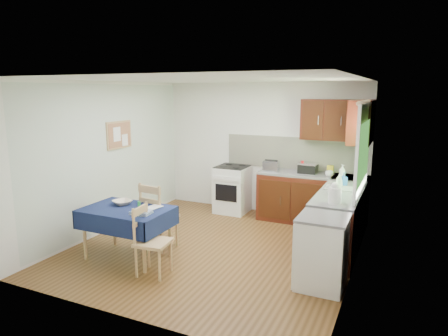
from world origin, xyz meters
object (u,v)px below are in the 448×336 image
at_px(chair_far, 157,214).
at_px(toaster, 271,166).
at_px(chair_near, 150,238).
at_px(sandwich_press, 308,168).
at_px(dining_table, 127,215).
at_px(kettle, 335,194).
at_px(dish_rack, 339,187).

distance_m(chair_far, toaster, 2.39).
distance_m(chair_near, sandwich_press, 3.30).
bearing_deg(chair_far, toaster, -110.56).
bearing_deg(sandwich_press, dining_table, -148.80).
xyz_separation_m(dining_table, sandwich_press, (1.92, 2.68, 0.37)).
xyz_separation_m(sandwich_press, kettle, (0.77, -1.81, 0.03)).
distance_m(chair_far, chair_near, 0.85).
height_order(dining_table, sandwich_press, sandwich_press).
relative_size(chair_near, toaster, 3.23).
xyz_separation_m(chair_near, toaster, (0.69, 2.83, 0.52)).
height_order(chair_near, dish_rack, dish_rack).
bearing_deg(chair_near, sandwich_press, -30.99).
bearing_deg(dining_table, kettle, 12.38).
xyz_separation_m(chair_far, dish_rack, (2.43, 1.23, 0.38)).
xyz_separation_m(toaster, sandwich_press, (0.64, 0.14, -0.01)).
xyz_separation_m(toaster, kettle, (1.41, -1.66, 0.03)).
height_order(sandwich_press, kettle, kettle).
bearing_deg(dish_rack, chair_near, -117.07).
distance_m(chair_near, toaster, 2.96).
height_order(dining_table, chair_far, chair_far).
distance_m(chair_near, dish_rack, 2.87).
relative_size(chair_far, toaster, 3.60).
bearing_deg(dish_rack, dining_table, -128.66).
xyz_separation_m(dining_table, chair_far, (0.19, 0.45, -0.08)).
bearing_deg(sandwich_press, dish_rack, -77.85).
relative_size(chair_far, sandwich_press, 3.21).
relative_size(dining_table, kettle, 4.25).
distance_m(sandwich_press, kettle, 1.97).
bearing_deg(dining_table, toaster, 57.66).
xyz_separation_m(dining_table, kettle, (2.69, 0.87, 0.40)).
height_order(chair_far, dish_rack, dish_rack).
bearing_deg(chair_far, dish_rack, -146.08).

